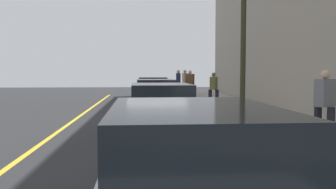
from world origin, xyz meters
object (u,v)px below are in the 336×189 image
parked_car_white (190,176)px  pedestrian_navy_coat (178,82)px  rolling_suitcase (194,95)px  traffic_light_pole (243,23)px  parked_car_silver (160,111)px  pedestrian_tan_coat (185,81)px  pedestrian_olive_coat (214,88)px  pedestrian_brown_coat (190,84)px  parked_car_red (155,97)px  pedestrian_grey_coat (325,102)px  parked_car_black (153,90)px

parked_car_white → pedestrian_navy_coat: (22.20, -2.05, 0.36)m
rolling_suitcase → traffic_light_pole: bearing=176.4°
parked_car_silver → pedestrian_tan_coat: size_ratio=2.38×
pedestrian_olive_coat → traffic_light_pole: traffic_light_pole is taller
pedestrian_tan_coat → rolling_suitcase: bearing=179.4°
parked_car_white → pedestrian_brown_coat: 19.20m
parked_car_red → pedestrian_olive_coat: pedestrian_olive_coat is taller
pedestrian_brown_coat → pedestrian_navy_coat: pedestrian_navy_coat is taller
pedestrian_grey_coat → rolling_suitcase: (13.41, 1.44, -0.66)m
parked_car_black → pedestrian_navy_coat: 4.67m
parked_car_black → parked_car_silver: bearing=179.3°
parked_car_black → parked_car_white: bearing=179.5°
pedestrian_brown_coat → pedestrian_olive_coat: pedestrian_brown_coat is taller
pedestrian_olive_coat → rolling_suitcase: bearing=7.3°
parked_car_white → pedestrian_navy_coat: pedestrian_navy_coat is taller
parked_car_white → traffic_light_pole: (4.33, -1.74, 2.16)m
parked_car_red → pedestrian_tan_coat: (11.41, -2.63, 0.36)m
parked_car_black → pedestrian_tan_coat: size_ratio=2.41×
parked_car_black → pedestrian_olive_coat: pedestrian_olive_coat is taller
parked_car_black → pedestrian_grey_coat: (-12.80, -3.93, 0.32)m
parked_car_black → rolling_suitcase: parked_car_black is taller
pedestrian_grey_coat → pedestrian_navy_coat: (17.05, 2.03, 0.04)m
pedestrian_tan_coat → parked_car_black: bearing=156.1°
parked_car_silver → parked_car_red: 5.77m
pedestrian_brown_coat → pedestrian_tan_coat: size_ratio=0.98×
pedestrian_olive_coat → parked_car_black: bearing=42.8°
parked_car_white → rolling_suitcase: 18.75m
parked_car_black → pedestrian_grey_coat: pedestrian_grey_coat is taller
traffic_light_pole → pedestrian_tan_coat: bearing=-2.8°
parked_car_red → pedestrian_brown_coat: size_ratio=2.50×
pedestrian_brown_coat → parked_car_black: bearing=115.1°
parked_car_white → parked_car_black: same height
pedestrian_navy_coat → traffic_light_pole: 17.96m
parked_car_silver → rolling_suitcase: size_ratio=4.83×
pedestrian_brown_coat → pedestrian_navy_coat: bearing=7.6°
pedestrian_brown_coat → traffic_light_pole: traffic_light_pole is taller
pedestrian_tan_coat → parked_car_silver: bearing=171.1°
parked_car_white → parked_car_red: (12.25, -0.06, -0.00)m
parked_car_white → traffic_light_pole: 5.14m
pedestrian_grey_coat → pedestrian_navy_coat: bearing=6.8°
traffic_light_pole → rolling_suitcase: 14.47m
parked_car_red → parked_car_white: bearing=179.7°
parked_car_silver → pedestrian_navy_coat: pedestrian_navy_coat is taller
pedestrian_navy_coat → pedestrian_tan_coat: size_ratio=1.00×
parked_car_red → pedestrian_grey_coat: 8.17m
parked_car_white → traffic_light_pole: bearing=-21.9°
parked_car_red → pedestrian_olive_coat: size_ratio=2.70×
pedestrian_brown_coat → rolling_suitcase: bearing=-160.3°
pedestrian_brown_coat → traffic_light_pole: (-14.70, 0.73, 1.82)m
pedestrian_brown_coat → pedestrian_grey_coat: pedestrian_brown_coat is taller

